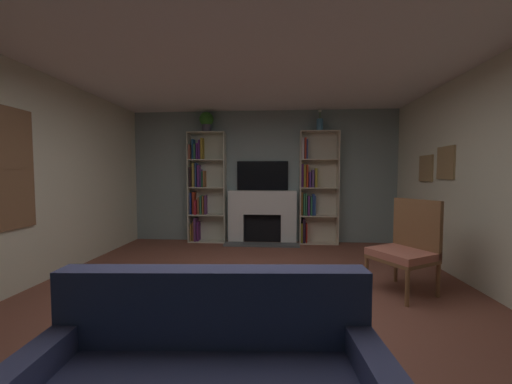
# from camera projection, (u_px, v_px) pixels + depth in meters

# --- Properties ---
(ground_plane) EXTENTS (7.43, 7.43, 0.00)m
(ground_plane) POSITION_uv_depth(u_px,v_px,m) (247.00, 310.00, 2.93)
(ground_plane) COLOR brown
(wall_back_accent) EXTENTS (5.42, 0.06, 2.64)m
(wall_back_accent) POSITION_uv_depth(u_px,v_px,m) (263.00, 177.00, 5.97)
(wall_back_accent) COLOR gray
(wall_back_accent) RESTS_ON ground_plane
(ceiling) EXTENTS (5.42, 6.31, 0.06)m
(ceiling) POSITION_uv_depth(u_px,v_px,m) (247.00, 36.00, 2.78)
(ceiling) COLOR white
(ceiling) RESTS_ON wall_back_accent
(fireplace) EXTENTS (1.45, 0.53, 1.04)m
(fireplace) POSITION_uv_depth(u_px,v_px,m) (262.00, 215.00, 5.87)
(fireplace) COLOR silver
(fireplace) RESTS_ON ground_plane
(tv) EXTENTS (1.02, 0.06, 0.58)m
(tv) POSITION_uv_depth(u_px,v_px,m) (263.00, 176.00, 5.91)
(tv) COLOR black
(tv) RESTS_ON fireplace
(bookshelf_left) EXTENTS (0.75, 0.28, 2.20)m
(bookshelf_left) POSITION_uv_depth(u_px,v_px,m) (203.00, 188.00, 5.94)
(bookshelf_left) COLOR beige
(bookshelf_left) RESTS_ON ground_plane
(bookshelf_right) EXTENTS (0.75, 0.27, 2.20)m
(bookshelf_right) POSITION_uv_depth(u_px,v_px,m) (314.00, 189.00, 5.79)
(bookshelf_right) COLOR beige
(bookshelf_right) RESTS_ON ground_plane
(potted_plant) EXTENTS (0.28, 0.28, 0.39)m
(potted_plant) POSITION_uv_depth(u_px,v_px,m) (206.00, 121.00, 5.81)
(potted_plant) COLOR #494758
(potted_plant) RESTS_ON bookshelf_left
(vase_with_flowers) EXTENTS (0.13, 0.13, 0.41)m
(vase_with_flowers) POSITION_uv_depth(u_px,v_px,m) (320.00, 124.00, 5.65)
(vase_with_flowers) COLOR teal
(vase_with_flowers) RESTS_ON bookshelf_right
(armchair) EXTENTS (0.77, 0.78, 1.07)m
(armchair) POSITION_uv_depth(u_px,v_px,m) (407.00, 246.00, 3.38)
(armchair) COLOR brown
(armchair) RESTS_ON ground_plane
(coffee_table) EXTENTS (0.90, 0.53, 0.40)m
(coffee_table) POSITION_uv_depth(u_px,v_px,m) (236.00, 299.00, 2.37)
(coffee_table) COLOR #8C694A
(coffee_table) RESTS_ON ground_plane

